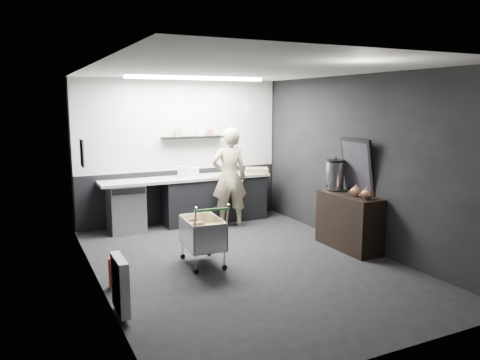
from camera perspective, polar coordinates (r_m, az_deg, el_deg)
name	(u,v)px	position (r m, az deg, el deg)	size (l,w,h in m)	color
floor	(245,263)	(6.79, 0.61, -10.10)	(5.50, 5.50, 0.00)	black
ceiling	(245,70)	(6.41, 0.65, 13.28)	(5.50, 5.50, 0.00)	silver
wall_back	(181,151)	(8.99, -7.23, 3.49)	(5.50, 5.50, 0.00)	black
wall_front	(388,211)	(4.22, 17.54, -3.60)	(5.50, 5.50, 0.00)	black
wall_left	(96,180)	(5.86, -17.16, -0.02)	(5.50, 5.50, 0.00)	black
wall_right	(359,162)	(7.56, 14.33, 2.16)	(5.50, 5.50, 0.00)	black
kitchen_wall_panel	(181,125)	(8.93, -7.25, 6.67)	(3.95, 0.02, 1.70)	silver
dado_panel	(182,195)	(9.10, -7.08, -1.85)	(3.95, 0.02, 1.00)	black
floating_shelf	(193,137)	(8.91, -5.77, 5.21)	(1.20, 0.22, 0.04)	black
wall_clock	(247,108)	(9.46, 0.88, 8.71)	(0.20, 0.20, 0.03)	white
poster	(82,153)	(7.11, -18.70, 3.13)	(0.02, 0.30, 0.40)	white
poster_red_band	(82,148)	(7.11, -18.69, 3.70)	(0.01, 0.22, 0.10)	red
radiator	(120,284)	(5.27, -14.41, -12.23)	(0.10, 0.50, 0.60)	white
ceiling_strip	(196,78)	(8.10, -5.33, 12.23)	(2.40, 0.20, 0.04)	white
prep_counter	(194,200)	(8.86, -5.59, -2.41)	(3.20, 0.61, 0.90)	black
person	(229,177)	(8.57, -1.31, 0.32)	(0.67, 0.44, 1.83)	beige
shopping_cart	(202,235)	(6.64, -4.61, -6.71)	(0.54, 0.85, 0.90)	silver
sideboard	(348,214)	(7.51, 13.07, -4.04)	(0.49, 1.15, 1.73)	black
fire_extinguisher	(114,271)	(6.10, -15.12, -10.60)	(0.13, 0.13, 0.44)	red
cardboard_box	(257,170)	(9.26, 2.04, 1.20)	(0.44, 0.34, 0.09)	#A27956
pink_tub	(183,172)	(8.70, -6.94, 1.00)	(0.21, 0.21, 0.21)	silver
white_container	(193,172)	(8.71, -5.70, 0.94)	(0.20, 0.15, 0.18)	white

